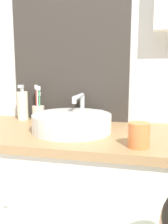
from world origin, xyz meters
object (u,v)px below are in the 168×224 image
Objects in this scene: sink_basin at (73,122)px; drinking_cup at (139,135)px; toothbrush_holder at (38,111)px; soap_dispenser at (23,105)px.

sink_basin reaches higher than drinking_cup.
sink_basin is 0.31m from toothbrush_holder.
toothbrush_holder is at bearing 6.15° from soap_dispenser.
toothbrush_holder is 0.66m from drinking_cup.
toothbrush_holder and soap_dispenser have the same top height.
drinking_cup is (0.55, -0.37, -0.00)m from toothbrush_holder.
drinking_cup is at bearing -29.36° from soap_dispenser.
soap_dispenser is at bearing -173.85° from toothbrush_holder.
toothbrush_holder is at bearing 142.71° from sink_basin.
sink_basin is at bearing 149.23° from drinking_cup.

